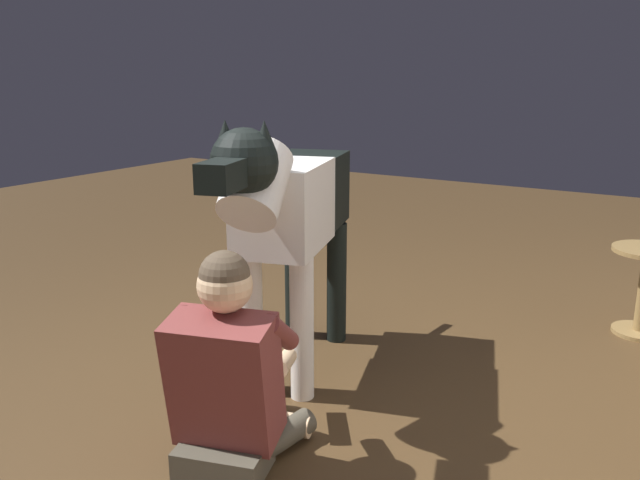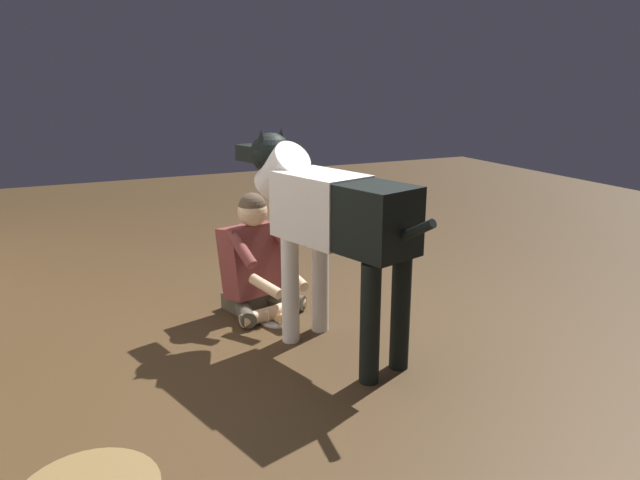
# 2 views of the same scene
# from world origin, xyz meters

# --- Properties ---
(ground_plane) EXTENTS (13.12, 13.12, 0.00)m
(ground_plane) POSITION_xyz_m (0.00, 0.00, 0.00)
(ground_plane) COLOR #44301A
(person_sitting_on_floor) EXTENTS (0.71, 0.59, 0.87)m
(person_sitting_on_floor) POSITION_xyz_m (0.44, 0.09, 0.36)
(person_sitting_on_floor) COLOR #494437
(person_sitting_on_floor) RESTS_ON ground
(large_dog) EXTENTS (1.63, 0.64, 1.33)m
(large_dog) POSITION_xyz_m (-0.30, -0.13, 0.86)
(large_dog) COLOR silver
(large_dog) RESTS_ON ground
(hot_dog_on_plate) EXTENTS (0.25, 0.25, 0.06)m
(hot_dog_on_plate) POSITION_xyz_m (0.19, 0.02, 0.02)
(hot_dog_on_plate) COLOR silver
(hot_dog_on_plate) RESTS_ON ground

